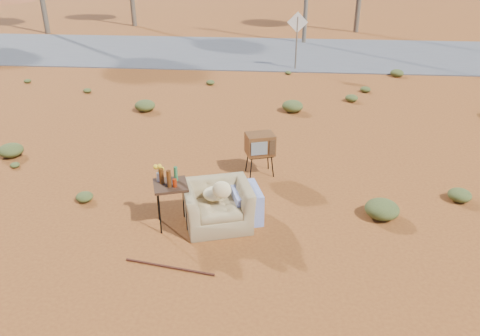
{
  "coord_description": "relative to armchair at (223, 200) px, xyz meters",
  "views": [
    {
      "loc": [
        1.02,
        -6.42,
        4.48
      ],
      "look_at": [
        0.31,
        1.2,
        0.8
      ],
      "focal_mm": 35.0,
      "sensor_mm": 36.0,
      "label": 1
    }
  ],
  "objects": [
    {
      "name": "ground",
      "position": [
        -0.06,
        -0.59,
        -0.47
      ],
      "size": [
        140.0,
        140.0,
        0.0
      ],
      "primitive_type": "plane",
      "color": "brown",
      "rests_on": "ground"
    },
    {
      "name": "highway",
      "position": [
        -0.06,
        14.41,
        -0.45
      ],
      "size": [
        140.0,
        7.0,
        0.04
      ],
      "primitive_type": "cube",
      "color": "#565659",
      "rests_on": "ground"
    },
    {
      "name": "armchair",
      "position": [
        0.0,
        0.0,
        0.0
      ],
      "size": [
        1.49,
        1.23,
        1.01
      ],
      "rotation": [
        0.0,
        0.0,
        0.31
      ],
      "color": "#947B50",
      "rests_on": "ground"
    },
    {
      "name": "tv_unit",
      "position": [
        0.54,
        2.0,
        0.21
      ],
      "size": [
        0.68,
        0.61,
        0.92
      ],
      "rotation": [
        0.0,
        0.0,
        0.31
      ],
      "color": "black",
      "rests_on": "ground"
    },
    {
      "name": "side_table",
      "position": [
        -0.92,
        -0.12,
        0.36
      ],
      "size": [
        0.71,
        0.71,
        1.12
      ],
      "rotation": [
        0.0,
        0.0,
        0.32
      ],
      "color": "#3A2115",
      "rests_on": "ground"
    },
    {
      "name": "rusty_bar",
      "position": [
        -0.65,
        -1.36,
        -0.45
      ],
      "size": [
        1.43,
        0.29,
        0.04
      ],
      "primitive_type": "cylinder",
      "rotation": [
        0.0,
        1.57,
        -0.18
      ],
      "color": "#461C12",
      "rests_on": "ground"
    },
    {
      "name": "road_sign",
      "position": [
        1.44,
        11.41,
        1.03
      ],
      "size": [
        0.78,
        0.06,
        2.19
      ],
      "color": "brown",
      "rests_on": "ground"
    },
    {
      "name": "scrub_patch",
      "position": [
        -0.89,
        3.81,
        -0.33
      ],
      "size": [
        17.49,
        8.07,
        0.33
      ],
      "color": "#485023",
      "rests_on": "ground"
    }
  ]
}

